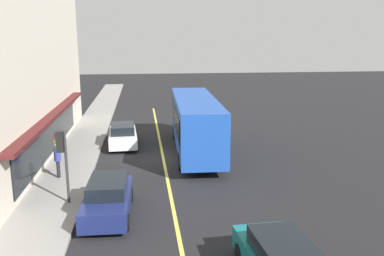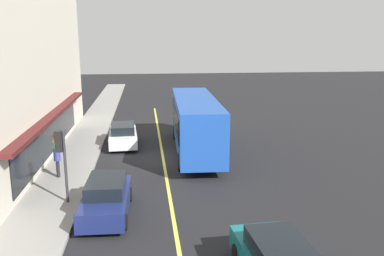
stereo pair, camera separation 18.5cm
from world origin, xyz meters
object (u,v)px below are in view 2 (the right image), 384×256
Objects in this scene: car_navy at (106,198)px; car_white at (123,135)px; bus at (195,122)px; pedestrian_waiting at (57,156)px; traffic_light at (60,150)px.

car_white is at bearing -0.85° from car_navy.
bus is at bearing -114.31° from car_white.
bus reaches higher than car_navy.
car_navy and car_white have the same top height.
bus is 8.87m from pedestrian_waiting.
car_white is (9.83, -2.11, -1.79)m from traffic_light.
pedestrian_waiting is at bearing 31.97° from car_navy.
traffic_light is 0.73× the size of car_white.
bus reaches higher than car_white.
bus reaches higher than traffic_light.
pedestrian_waiting is (4.57, 2.85, 0.53)m from car_navy.
traffic_light is at bearing 167.86° from car_white.
car_navy is at bearing -148.03° from pedestrian_waiting.
traffic_light reaches higher than car_white.
bus reaches higher than pedestrian_waiting.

